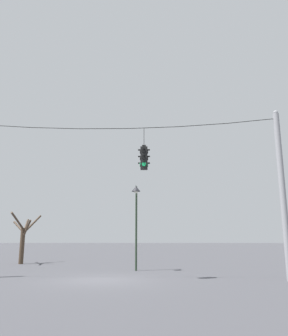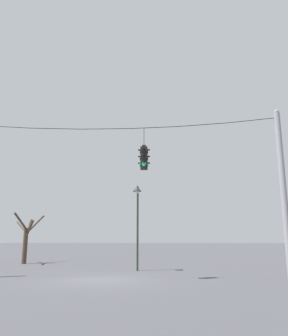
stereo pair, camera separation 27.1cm
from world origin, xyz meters
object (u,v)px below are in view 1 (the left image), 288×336
traffic_light_over_intersection (144,158)px  utility_pole_right (283,192)px  street_lamp (136,205)px  bare_tree (23,237)px

traffic_light_over_intersection → utility_pole_right: bearing=-0.0°
street_lamp → bare_tree: street_lamp is taller
utility_pole_right → bare_tree: size_ratio=2.07×
traffic_light_over_intersection → street_lamp: bearing=97.3°
utility_pole_right → traffic_light_over_intersection: bearing=180.0°
traffic_light_over_intersection → bare_tree: 13.79m
street_lamp → utility_pole_right: bearing=-30.9°
street_lamp → traffic_light_over_intersection: bearing=-82.7°
street_lamp → bare_tree: size_ratio=1.27×
bare_tree → street_lamp: bearing=-31.1°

